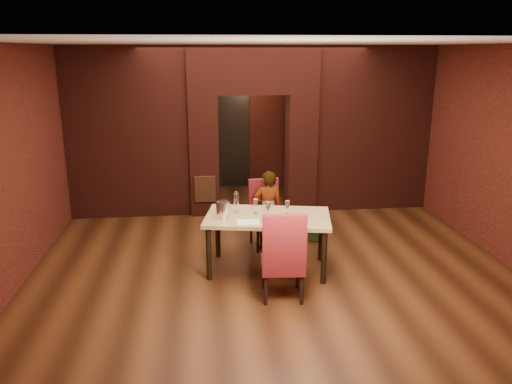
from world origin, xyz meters
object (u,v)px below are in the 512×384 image
Objects in this scene: water_bottle at (236,202)px; wine_glass_a at (256,206)px; wine_glass_c at (287,207)px; wine_glass_b at (268,209)px; dining_table at (268,243)px; chair_far at (267,215)px; chair_near at (283,254)px; person_seated at (268,210)px; potted_plant at (315,228)px; wine_bucket at (223,210)px.

wine_glass_a is at bearing -19.20° from water_bottle.
wine_glass_b is at bearing -161.28° from wine_glass_c.
chair_far is at bearing 93.98° from dining_table.
wine_glass_b is (-0.08, 0.80, 0.34)m from chair_near.
chair_far is 0.96m from water_bottle.
chair_near reaches higher than wine_glass_a.
person_seated is at bearing 47.94° from water_bottle.
chair_near is at bearing -114.38° from potted_plant.
dining_table is at bearing -131.81° from potted_plant.
water_bottle is (-0.54, -0.60, 0.34)m from person_seated.
chair_far is 1.22m from wine_bucket.
dining_table is 1.61× the size of chair_far.
wine_glass_c is at bearing -123.04° from potted_plant.
wine_glass_c is 0.62× the size of water_bottle.
wine_glass_c is 0.46× the size of potted_plant.
person_seated is at bearing 47.83° from wine_bucket.
wine_glass_c is at bearing -7.96° from wine_glass_a.
water_bottle is (-0.73, 0.16, 0.06)m from wine_glass_c.
person_seated reaches higher than chair_far.
chair_near is at bearing 88.07° from person_seated.
chair_far is at bearing -85.02° from person_seated.
wine_glass_b is (-0.11, -0.92, 0.39)m from chair_far.
potted_plant is at bearing 49.43° from wine_glass_b.
person_seated is 0.80m from wine_glass_a.
chair_near reaches higher than wine_glass_b.
water_bottle is at bearing -138.06° from chair_far.
chair_far is 0.92× the size of chair_near.
dining_table is 0.89m from chair_far.
wine_bucket is at bearing -164.99° from wine_glass_a.
chair_near is at bearing -84.03° from wine_glass_b.
chair_near is 1.16m from wine_bucket.
person_seated is 1.15m from wine_bucket.
chair_near is 5.46× the size of wine_glass_b.
person_seated is 5.95× the size of wine_glass_a.
wine_bucket is (-0.48, -0.13, 0.01)m from wine_glass_a.
dining_table is at bearing -105.89° from chair_far.
chair_far reaches higher than wine_glass_c.
dining_table is 9.03× the size of wine_glass_c.
wine_bucket reaches higher than dining_table.
wine_glass_b is at bearing -30.83° from water_bottle.
water_bottle is at bearing 165.28° from dining_table.
chair_far is 1.73m from chair_near.
dining_table is 4.15× the size of potted_plant.
person_seated is at bearing -86.46° from chair_near.
wine_glass_c reaches higher than dining_table.
wine_glass_b is at bearing -45.53° from wine_glass_a.
chair_near is 1.24m from water_bottle.
chair_far reaches higher than dining_table.
dining_table is at bearing -170.47° from wine_glass_c.
wine_bucket reaches higher than potted_plant.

